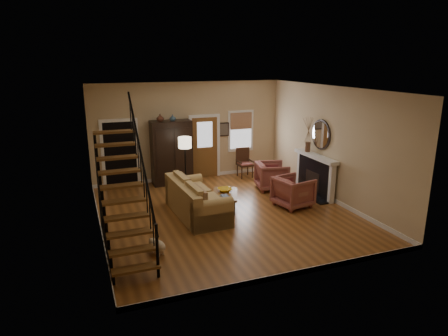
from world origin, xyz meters
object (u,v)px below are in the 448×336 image
object	(u,v)px
floor_lamp	(185,165)
coffee_table	(225,201)
sofa	(197,199)
side_chair	(245,163)
armchair_right	(272,176)
armoire	(172,153)
armchair_left	(293,192)

from	to	relation	value
floor_lamp	coffee_table	bearing A→B (deg)	-69.48
sofa	coffee_table	bearing A→B (deg)	9.18
sofa	floor_lamp	xyz separation A→B (m)	(0.22, 1.91, 0.42)
side_chair	armchair_right	bearing A→B (deg)	-80.38
armoire	sofa	xyz separation A→B (m)	(-0.05, -2.99, -0.60)
sofa	coffee_table	xyz separation A→B (m)	(0.87, 0.19, -0.23)
coffee_table	floor_lamp	xyz separation A→B (m)	(-0.64, 1.72, 0.65)
coffee_table	armchair_right	distance (m)	2.28
armchair_right	side_chair	xyz separation A→B (m)	(-0.26, 1.53, 0.08)
floor_lamp	armchair_right	bearing A→B (deg)	-13.77
coffee_table	side_chair	world-z (taller)	side_chair
armoire	sofa	world-z (taller)	armoire
armoire	floor_lamp	bearing A→B (deg)	-81.24
sofa	floor_lamp	distance (m)	1.97
sofa	side_chair	xyz separation A→B (m)	(2.60, 2.79, 0.06)
armchair_right	side_chair	size ratio (longest dim) A/B	0.93
armoire	side_chair	size ratio (longest dim) A/B	2.06
coffee_table	armoire	bearing A→B (deg)	106.13
coffee_table	side_chair	xyz separation A→B (m)	(1.74, 2.60, 0.29)
sofa	armchair_right	size ratio (longest dim) A/B	2.55
coffee_table	sofa	bearing A→B (deg)	-167.77
armoire	sofa	bearing A→B (deg)	-91.04
sofa	side_chair	bearing A→B (deg)	43.94
sofa	coffee_table	world-z (taller)	sofa
armchair_right	floor_lamp	world-z (taller)	floor_lamp
armchair_left	floor_lamp	xyz separation A→B (m)	(-2.49, 2.24, 0.44)
side_chair	floor_lamp	bearing A→B (deg)	-159.68
floor_lamp	side_chair	distance (m)	2.57
coffee_table	armchair_left	bearing A→B (deg)	-15.70
coffee_table	armchair_left	xyz separation A→B (m)	(1.84, -0.52, 0.21)
side_chair	armchair_left	bearing A→B (deg)	-88.06
floor_lamp	side_chair	world-z (taller)	floor_lamp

